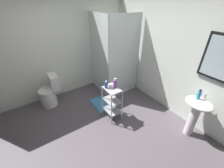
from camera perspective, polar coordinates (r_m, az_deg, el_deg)
ground_plane at (r=2.94m, az=-6.13°, el=-20.26°), size 4.20×4.20×0.02m
wall_back at (r=3.24m, az=23.07°, el=10.54°), size 4.20×0.14×2.50m
wall_left at (r=3.73m, az=-21.37°, el=13.42°), size 0.10×4.20×2.50m
shower_stall at (r=3.94m, az=0.42°, el=4.09°), size 0.92×0.92×2.00m
pedestal_sink at (r=2.94m, az=30.67°, el=-9.26°), size 0.46×0.37×0.81m
sink_faucet at (r=2.88m, az=33.31°, el=-3.97°), size 0.03×0.03×0.10m
toilet at (r=3.72m, az=-23.75°, el=-3.45°), size 0.37×0.49×0.76m
storage_cart at (r=2.98m, az=-0.02°, el=-6.75°), size 0.38×0.28×0.74m
hand_soap_bottle at (r=2.80m, az=31.48°, el=-3.72°), size 0.06×0.06×0.18m
conditioner_bottle_purple at (r=2.80m, az=1.28°, el=0.27°), size 0.07×0.07×0.20m
shampoo_bottle_blue at (r=2.80m, az=-2.36°, el=-0.33°), size 0.06×0.06×0.16m
rinse_cup at (r=2.80m, az=-0.52°, el=-0.79°), size 0.08×0.08×0.09m
bath_mat at (r=3.59m, az=-4.05°, el=-7.92°), size 0.60×0.40×0.02m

